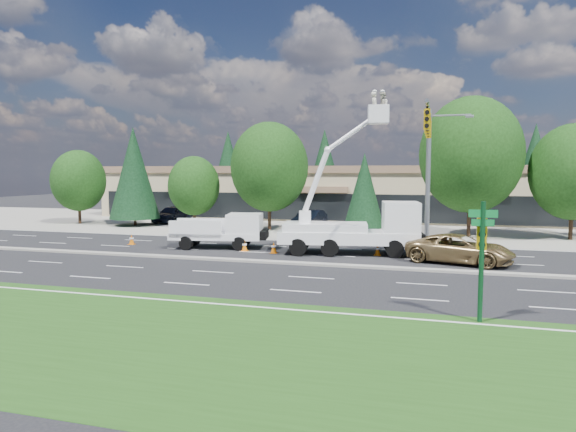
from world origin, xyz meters
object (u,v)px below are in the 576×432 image
(bucket_truck, at_px, (359,221))
(utility_pickup, at_px, (223,234))
(minivan, at_px, (460,249))
(street_sign_pole, at_px, (482,248))
(signal_mast, at_px, (429,154))

(bucket_truck, bearing_deg, utility_pickup, 170.61)
(minivan, bearing_deg, street_sign_pole, -164.18)
(utility_pickup, xyz_separation_m, minivan, (14.49, -1.49, -0.14))
(street_sign_pole, distance_m, utility_pickup, 19.44)
(street_sign_pole, height_order, bucket_truck, bucket_truck)
(street_sign_pole, bearing_deg, signal_mast, 97.27)
(street_sign_pole, distance_m, minivan, 11.33)
(bucket_truck, bearing_deg, street_sign_pole, -74.79)
(signal_mast, bearing_deg, bucket_truck, -144.85)
(signal_mast, relative_size, utility_pickup, 1.65)
(signal_mast, height_order, bucket_truck, bucket_truck)
(signal_mast, xyz_separation_m, minivan, (1.82, -4.24, -5.28))
(utility_pickup, bearing_deg, minivan, -17.81)
(bucket_truck, bearing_deg, minivan, -24.35)
(street_sign_pole, relative_size, utility_pickup, 0.65)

